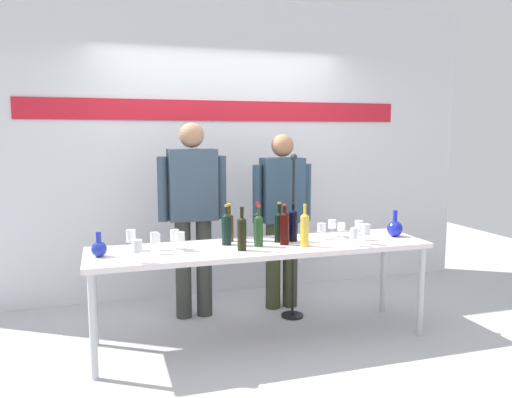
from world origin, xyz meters
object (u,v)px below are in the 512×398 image
object	(u,v)px
decanter_blue_left	(99,248)
wine_glass_right_0	(332,224)
wine_bottle_3	(258,225)
wine_bottle_4	(279,226)
wine_bottle_2	(305,228)
wine_glass_right_5	(321,228)
wine_bottle_5	(284,227)
display_table	(262,252)
wine_glass_left_4	(180,237)
wine_glass_left_0	(131,236)
decanter_blue_right	(395,228)
wine_bottle_7	(229,226)
wine_bottle_6	(242,232)
wine_glass_right_4	(366,230)
wine_bottle_1	(293,224)
wine_bottle_0	(259,229)
wine_glass_left_1	(154,239)
wine_glass_left_2	(156,238)
wine_glass_right_1	(341,227)
wine_glass_left_5	(137,247)
presenter_right	(282,211)
wine_glass_right_3	(359,226)
wine_bottle_8	(226,228)
wine_glass_right_2	(354,234)
presenter_left	(193,207)
microphone_stand	(293,264)
wine_glass_left_3	(175,236)

from	to	relation	value
decanter_blue_left	wine_glass_right_0	size ratio (longest dim) A/B	1.28
wine_bottle_3	wine_bottle_4	world-z (taller)	wine_bottle_4
wine_bottle_2	wine_glass_right_5	distance (m)	0.32
decanter_blue_left	wine_bottle_5	distance (m)	1.40
wine_bottle_4	display_table	bearing A→B (deg)	-158.34
wine_glass_left_4	wine_glass_left_0	bearing A→B (deg)	159.35
decanter_blue_right	wine_glass_left_0	bearing A→B (deg)	176.14
wine_bottle_7	wine_glass_left_4	xyz separation A→B (m)	(-0.43, -0.22, -0.03)
wine_bottle_6	wine_glass_right_4	xyz separation A→B (m)	(0.99, -0.08, -0.02)
wine_bottle_1	wine_bottle_3	distance (m)	0.29
wine_glass_left_0	wine_glass_right_5	world-z (taller)	wine_glass_left_0
wine_bottle_6	wine_glass_left_4	size ratio (longest dim) A/B	2.33
decanter_blue_right	wine_bottle_1	bearing A→B (deg)	174.82
wine_bottle_0	wine_glass_left_1	bearing A→B (deg)	-179.57
decanter_blue_left	decanter_blue_right	world-z (taller)	decanter_blue_right
wine_glass_left_2	wine_bottle_5	bearing A→B (deg)	-6.24
wine_glass_left_4	wine_glass_right_1	xyz separation A→B (m)	(1.36, 0.07, -0.01)
decanter_blue_left	wine_glass_left_5	distance (m)	0.36
wine_glass_left_5	presenter_right	bearing A→B (deg)	34.73
wine_glass_right_0	wine_bottle_6	bearing A→B (deg)	-162.10
wine_bottle_3	wine_glass_left_4	distance (m)	0.68
display_table	wine_bottle_2	world-z (taller)	wine_bottle_2
wine_glass_left_1	wine_glass_left_5	bearing A→B (deg)	-120.07
wine_bottle_0	wine_glass_right_3	distance (m)	0.86
wine_glass_left_4	wine_glass_right_4	bearing A→B (deg)	-8.24
wine_bottle_3	wine_bottle_8	bearing A→B (deg)	-165.85
wine_glass_right_1	wine_glass_right_2	xyz separation A→B (m)	(-0.05, -0.31, 0.01)
presenter_left	wine_glass_right_0	xyz separation A→B (m)	(1.11, -0.53, -0.12)
wine_bottle_8	microphone_stand	xyz separation A→B (m)	(0.68, 0.32, -0.42)
wine_glass_left_0	wine_glass_right_1	distance (m)	1.72
presenter_left	wine_glass_left_5	xyz separation A→B (m)	(-0.55, -0.96, -0.11)
display_table	wine_glass_left_5	distance (m)	1.02
wine_glass_left_1	wine_glass_right_0	distance (m)	1.53
wine_bottle_8	wine_glass_right_4	distance (m)	1.10
wine_bottle_6	wine_glass_right_0	bearing A→B (deg)	17.90
wine_bottle_0	wine_glass_right_5	xyz separation A→B (m)	(0.58, 0.11, -0.04)
display_table	wine_bottle_2	size ratio (longest dim) A/B	8.06
wine_bottle_2	wine_glass_left_4	distance (m)	0.96
wine_glass_right_3	wine_glass_right_1	bearing A→B (deg)	131.55
wine_bottle_0	wine_bottle_3	size ratio (longest dim) A/B	1.02
wine_glass_left_3	wine_bottle_3	bearing A→B (deg)	7.25
wine_bottle_8	wine_glass_right_4	size ratio (longest dim) A/B	1.98
wine_bottle_8	wine_bottle_3	bearing A→B (deg)	14.15
presenter_left	wine_glass_right_5	bearing A→B (deg)	-32.24
wine_bottle_1	wine_glass_left_0	world-z (taller)	wine_bottle_1
presenter_left	wine_bottle_6	distance (m)	0.85
presenter_right	wine_bottle_3	size ratio (longest dim) A/B	5.19
wine_bottle_1	wine_glass_right_4	distance (m)	0.58
decanter_blue_right	wine_glass_left_0	world-z (taller)	decanter_blue_right
wine_glass_right_4	wine_glass_left_5	bearing A→B (deg)	-177.85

